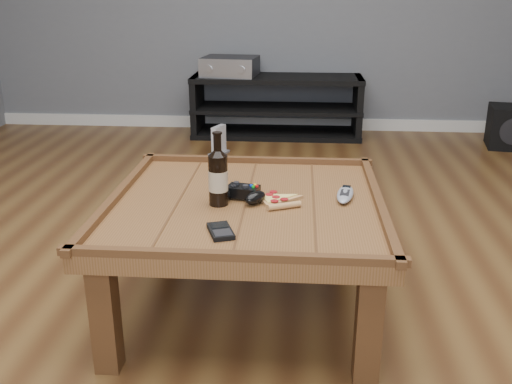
# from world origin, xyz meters

# --- Properties ---
(ground) EXTENTS (6.00, 6.00, 0.00)m
(ground) POSITION_xyz_m (0.00, 0.00, 0.00)
(ground) COLOR #472A14
(ground) RESTS_ON ground
(baseboard) EXTENTS (5.00, 0.02, 0.10)m
(baseboard) POSITION_xyz_m (0.00, 2.99, 0.05)
(baseboard) COLOR silver
(baseboard) RESTS_ON ground
(coffee_table) EXTENTS (1.03, 1.03, 0.48)m
(coffee_table) POSITION_xyz_m (0.00, 0.00, 0.39)
(coffee_table) COLOR brown
(coffee_table) RESTS_ON ground
(media_console) EXTENTS (1.40, 0.45, 0.50)m
(media_console) POSITION_xyz_m (0.00, 2.75, 0.25)
(media_console) COLOR black
(media_console) RESTS_ON ground
(beer_bottle) EXTENTS (0.07, 0.07, 0.27)m
(beer_bottle) POSITION_xyz_m (-0.10, -0.04, 0.56)
(beer_bottle) COLOR black
(beer_bottle) RESTS_ON coffee_table
(game_controller) EXTENTS (0.20, 0.16, 0.06)m
(game_controller) POSITION_xyz_m (-0.02, 0.00, 0.48)
(game_controller) COLOR black
(game_controller) RESTS_ON coffee_table
(pizza_slice) EXTENTS (0.21, 0.26, 0.02)m
(pizza_slice) POSITION_xyz_m (0.12, -0.01, 0.46)
(pizza_slice) COLOR tan
(pizza_slice) RESTS_ON coffee_table
(smartphone) EXTENTS (0.11, 0.14, 0.02)m
(smartphone) POSITION_xyz_m (-0.05, -0.30, 0.46)
(smartphone) COLOR black
(smartphone) RESTS_ON coffee_table
(remote_control) EXTENTS (0.09, 0.20, 0.03)m
(remote_control) POSITION_xyz_m (0.37, 0.06, 0.46)
(remote_control) COLOR gray
(remote_control) RESTS_ON coffee_table
(av_receiver) EXTENTS (0.47, 0.41, 0.15)m
(av_receiver) POSITION_xyz_m (-0.39, 2.74, 0.58)
(av_receiver) COLOR black
(av_receiver) RESTS_ON media_console
(subwoofer) EXTENTS (0.37, 0.37, 0.32)m
(subwoofer) POSITION_xyz_m (1.84, 2.52, 0.16)
(subwoofer) COLOR black
(subwoofer) RESTS_ON ground
(game_console) EXTENTS (0.15, 0.19, 0.22)m
(game_console) POSITION_xyz_m (-0.41, 2.15, 0.10)
(game_console) COLOR slate
(game_console) RESTS_ON ground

